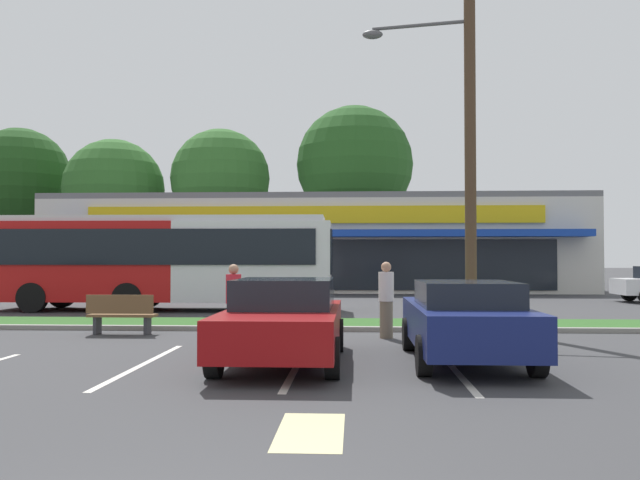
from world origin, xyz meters
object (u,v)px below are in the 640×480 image
object	(u,v)px
bus_stop_bench	(121,313)
pedestrian_by_pole	(233,302)
city_bus	(164,259)
car_3	(465,320)
utility_pole	(465,101)
car_4	(284,320)
pedestrian_near_bench	(386,300)

from	to	relation	value
bus_stop_bench	pedestrian_by_pole	world-z (taller)	pedestrian_by_pole
city_bus	car_3	world-z (taller)	city_bus
utility_pole	car_4	xyz separation A→B (m)	(-4.15, -6.16, -5.23)
utility_pole	bus_stop_bench	size ratio (longest dim) A/B	7.03
car_3	city_bus	bearing A→B (deg)	37.56
utility_pole	car_3	xyz separation A→B (m)	(-1.00, -5.95, -5.24)
bus_stop_bench	pedestrian_near_bench	world-z (taller)	pedestrian_near_bench
car_3	pedestrian_near_bench	bearing A→B (deg)	19.17
city_bus	car_4	size ratio (longest dim) A/B	2.47
car_4	pedestrian_by_pole	distance (m)	3.41
utility_pole	city_bus	xyz separation A→B (m)	(-9.56, 5.17, -4.22)
utility_pole	pedestrian_by_pole	bearing A→B (deg)	-151.21
pedestrian_by_pole	pedestrian_near_bench	bearing A→B (deg)	-159.65
utility_pole	car_4	distance (m)	9.09
city_bus	pedestrian_near_bench	bearing A→B (deg)	-47.21
pedestrian_near_bench	pedestrian_by_pole	world-z (taller)	pedestrian_near_bench
car_4	pedestrian_near_bench	world-z (taller)	pedestrian_near_bench
car_4	city_bus	bearing A→B (deg)	-154.50
car_3	pedestrian_by_pole	bearing A→B (deg)	57.95
city_bus	pedestrian_near_bench	xyz separation A→B (m)	(7.35, -7.66, -0.89)
bus_stop_bench	car_4	xyz separation A→B (m)	(4.30, -4.03, 0.25)
bus_stop_bench	utility_pole	bearing A→B (deg)	-165.85
car_3	car_4	bearing A→B (deg)	93.75
utility_pole	city_bus	size ratio (longest dim) A/B	0.96
pedestrian_near_bench	pedestrian_by_pole	xyz separation A→B (m)	(-3.39, -0.59, -0.02)
city_bus	utility_pole	bearing A→B (deg)	-29.43
car_4	bus_stop_bench	bearing A→B (deg)	-133.15
car_3	car_4	xyz separation A→B (m)	(-3.15, -0.21, 0.00)
utility_pole	city_bus	distance (m)	11.66
city_bus	car_3	size ratio (longest dim) A/B	2.49
city_bus	car_4	distance (m)	12.59
bus_stop_bench	pedestrian_near_bench	xyz separation A→B (m)	(6.24, -0.36, 0.37)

